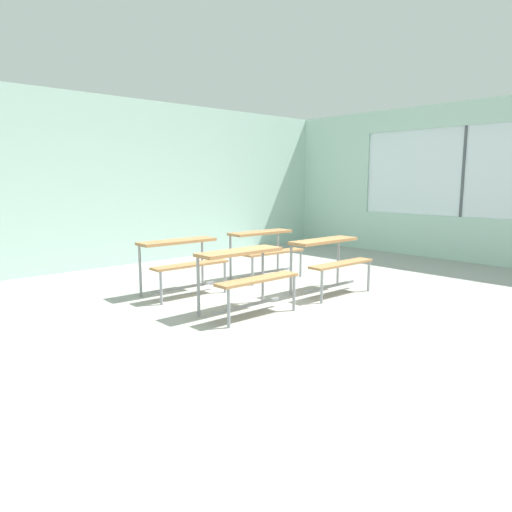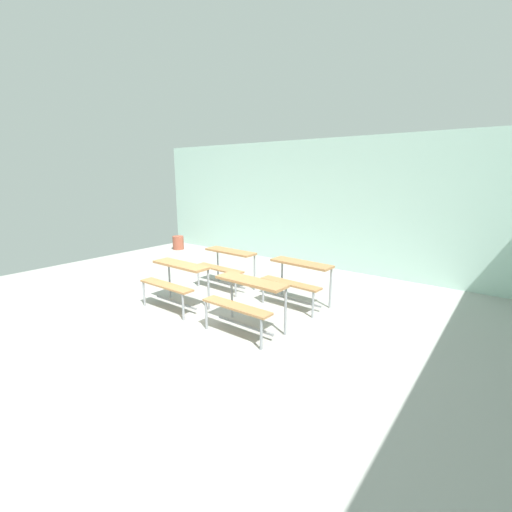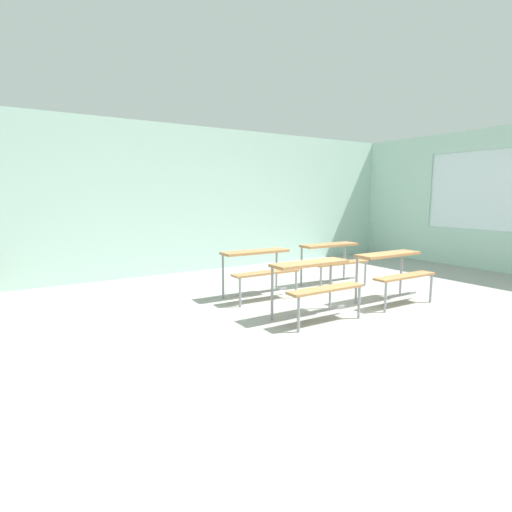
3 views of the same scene
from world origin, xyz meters
name	(u,v)px [view 1 (image 1 of 3)]	position (x,y,z in m)	size (l,w,h in m)	color
ground	(305,317)	(0.00, 0.00, -0.03)	(10.00, 9.00, 0.05)	#9E9E99
wall_back	(120,183)	(0.00, 4.50, 1.50)	(10.00, 0.12, 3.00)	silver
wall_right	(498,186)	(5.00, -0.13, 1.45)	(0.12, 9.00, 3.00)	silver
desk_bench_r0c0	(246,266)	(-0.44, 0.53, 0.56)	(1.10, 0.60, 0.74)	#A87547
desk_bench_r0c1	(330,253)	(1.07, 0.51, 0.56)	(1.11, 0.61, 0.74)	#A87547
desk_bench_r1c0	(182,254)	(-0.47, 1.82, 0.56)	(1.12, 0.62, 0.74)	#A87547
desk_bench_r1c1	(265,243)	(1.11, 1.85, 0.56)	(1.13, 0.65, 0.74)	#A87547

